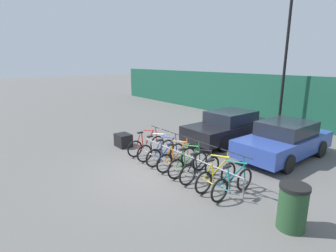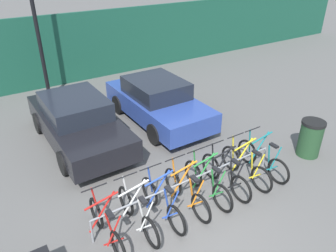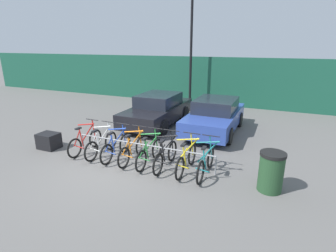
{
  "view_description": "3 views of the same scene",
  "coord_description": "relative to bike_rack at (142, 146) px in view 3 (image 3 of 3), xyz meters",
  "views": [
    {
      "loc": [
        6.65,
        -4.85,
        3.58
      ],
      "look_at": [
        -0.62,
        0.83,
        1.3
      ],
      "focal_mm": 28.0,
      "sensor_mm": 36.0,
      "label": 1
    },
    {
      "loc": [
        -3.1,
        -3.93,
        5.04
      ],
      "look_at": [
        0.58,
        1.76,
        1.38
      ],
      "focal_mm": 35.0,
      "sensor_mm": 36.0,
      "label": 2
    },
    {
      "loc": [
        4.29,
        -6.02,
        3.56
      ],
      "look_at": [
        1.32,
        0.84,
        1.21
      ],
      "focal_mm": 28.0,
      "sensor_mm": 36.0,
      "label": 3
    }
  ],
  "objects": [
    {
      "name": "ground_plane",
      "position": [
        -0.5,
        -0.68,
        -0.5
      ],
      "size": [
        120.0,
        120.0,
        0.0
      ],
      "primitive_type": "plane",
      "color": "#605E5B"
    },
    {
      "name": "bicycle_green",
      "position": [
        0.34,
        -0.15,
        -0.12
      ],
      "size": [
        0.68,
        1.71,
        1.05
      ],
      "rotation": [
        0.0,
        0.0,
        0.03
      ],
      "color": "black",
      "rests_on": "ground"
    },
    {
      "name": "lamp_post",
      "position": [
        -1.08,
        7.83,
        3.61
      ],
      "size": [
        0.24,
        0.44,
        7.5
      ],
      "color": "black",
      "rests_on": "ground"
    },
    {
      "name": "car_black",
      "position": [
        -1.26,
        3.81,
        0.19
      ],
      "size": [
        1.91,
        4.42,
        1.4
      ],
      "color": "black",
      "rests_on": "ground"
    },
    {
      "name": "bicycle_teal",
      "position": [
        2.11,
        -0.15,
        -0.12
      ],
      "size": [
        0.68,
        1.71,
        1.05
      ],
      "rotation": [
        0.0,
        0.0,
        0.06
      ],
      "color": "black",
      "rests_on": "ground"
    },
    {
      "name": "car_blue",
      "position": [
        1.4,
        3.76,
        0.19
      ],
      "size": [
        1.91,
        4.21,
        1.4
      ],
      "color": "#2D479E",
      "rests_on": "ground"
    },
    {
      "name": "bicycle_white",
      "position": [
        -1.45,
        -0.15,
        -0.12
      ],
      "size": [
        0.68,
        1.71,
        1.05
      ],
      "rotation": [
        0.0,
        0.0,
        0.0
      ],
      "color": "black",
      "rests_on": "ground"
    },
    {
      "name": "trash_bin",
      "position": [
        3.82,
        -0.28,
        0.02
      ],
      "size": [
        0.63,
        0.63,
        1.03
      ],
      "color": "#234728",
      "rests_on": "ground"
    },
    {
      "name": "bicycle_yellow",
      "position": [
        1.53,
        -0.15,
        -0.12
      ],
      "size": [
        0.68,
        1.71,
        1.05
      ],
      "rotation": [
        0.0,
        0.0,
        -0.06
      ],
      "color": "black",
      "rests_on": "ground"
    },
    {
      "name": "cargo_crate",
      "position": [
        -3.55,
        -0.39,
        -0.22
      ],
      "size": [
        0.7,
        0.56,
        0.55
      ],
      "primitive_type": "cube",
      "color": "black",
      "rests_on": "ground"
    },
    {
      "name": "bicycle_orange",
      "position": [
        -0.25,
        -0.15,
        -0.12
      ],
      "size": [
        0.68,
        1.71,
        1.05
      ],
      "rotation": [
        0.0,
        0.0,
        0.01
      ],
      "color": "black",
      "rests_on": "ground"
    },
    {
      "name": "bicycle_black",
      "position": [
        0.88,
        -0.15,
        -0.12
      ],
      "size": [
        0.68,
        1.71,
        1.05
      ],
      "rotation": [
        0.0,
        0.0,
        0.07
      ],
      "color": "black",
      "rests_on": "ground"
    },
    {
      "name": "bicycle_red",
      "position": [
        -2.11,
        -0.15,
        -0.12
      ],
      "size": [
        0.68,
        1.71,
        1.05
      ],
      "rotation": [
        0.0,
        0.0,
        0.0
      ],
      "color": "black",
      "rests_on": "ground"
    },
    {
      "name": "bicycle_blue",
      "position": [
        -0.86,
        -0.15,
        -0.12
      ],
      "size": [
        0.68,
        1.71,
        1.05
      ],
      "rotation": [
        0.0,
        0.0,
        0.01
      ],
      "color": "black",
      "rests_on": "ground"
    },
    {
      "name": "bike_rack",
      "position": [
        0.0,
        0.0,
        0.0
      ],
      "size": [
        4.77,
        0.04,
        0.57
      ],
      "color": "gray",
      "rests_on": "ground"
    },
    {
      "name": "hoarding_wall",
      "position": [
        -0.5,
        8.82,
        0.92
      ],
      "size": [
        36.0,
        0.16,
        2.84
      ],
      "primitive_type": "cube",
      "color": "#19513D",
      "rests_on": "ground"
    }
  ]
}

